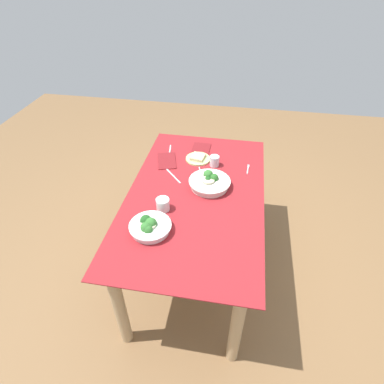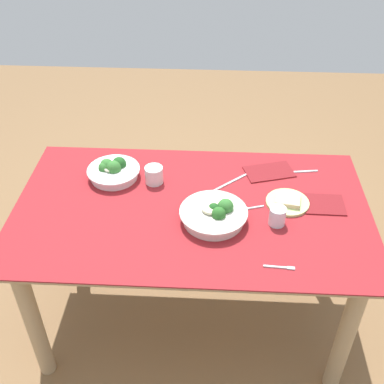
{
  "view_description": "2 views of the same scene",
  "coord_description": "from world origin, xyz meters",
  "px_view_note": "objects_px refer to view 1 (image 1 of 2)",
  "views": [
    {
      "loc": [
        -1.5,
        -0.24,
        1.95
      ],
      "look_at": [
        -0.04,
        0.02,
        0.75
      ],
      "focal_mm": 29.09,
      "sensor_mm": 36.0,
      "label": 1
    },
    {
      "loc": [
        0.08,
        -1.49,
        1.96
      ],
      "look_at": [
        -0.0,
        0.05,
        0.75
      ],
      "focal_mm": 44.39,
      "sensor_mm": 36.0,
      "label": 2
    }
  ],
  "objects_px": {
    "broccoli_bowl_near": "(210,182)",
    "napkin_folded_upper": "(201,149)",
    "water_glass_center": "(163,204)",
    "broccoli_bowl_far": "(150,226)",
    "napkin_folded_lower": "(167,161)",
    "bread_side_plate": "(198,158)",
    "table_knife_right": "(173,176)",
    "water_glass_side": "(214,161)",
    "table_knife_left": "(170,152)",
    "fork_by_far_bowl": "(200,171)",
    "fork_by_near_bowl": "(248,169)"
  },
  "relations": [
    {
      "from": "table_knife_right",
      "to": "fork_by_near_bowl",
      "type": "bearing_deg",
      "value": -113.14
    },
    {
      "from": "water_glass_center",
      "to": "table_knife_right",
      "type": "xyz_separation_m",
      "value": [
        0.34,
        0.02,
        -0.04
      ]
    },
    {
      "from": "water_glass_side",
      "to": "napkin_folded_lower",
      "type": "xyz_separation_m",
      "value": [
        -0.0,
        0.35,
        -0.03
      ]
    },
    {
      "from": "fork_by_far_bowl",
      "to": "table_knife_left",
      "type": "xyz_separation_m",
      "value": [
        0.21,
        0.27,
        -0.0
      ]
    },
    {
      "from": "fork_by_near_bowl",
      "to": "napkin_folded_lower",
      "type": "bearing_deg",
      "value": 93.24
    },
    {
      "from": "bread_side_plate",
      "to": "broccoli_bowl_near",
      "type": "bearing_deg",
      "value": -157.8
    },
    {
      "from": "fork_by_far_bowl",
      "to": "broccoli_bowl_far",
      "type": "bearing_deg",
      "value": -34.12
    },
    {
      "from": "broccoli_bowl_near",
      "to": "napkin_folded_upper",
      "type": "bearing_deg",
      "value": 15.13
    },
    {
      "from": "water_glass_center",
      "to": "napkin_folded_lower",
      "type": "distance_m",
      "value": 0.52
    },
    {
      "from": "table_knife_left",
      "to": "water_glass_center",
      "type": "bearing_deg",
      "value": -178.91
    },
    {
      "from": "broccoli_bowl_far",
      "to": "bread_side_plate",
      "type": "height_order",
      "value": "broccoli_bowl_far"
    },
    {
      "from": "water_glass_center",
      "to": "fork_by_far_bowl",
      "type": "xyz_separation_m",
      "value": [
        0.42,
        -0.16,
        -0.04
      ]
    },
    {
      "from": "broccoli_bowl_far",
      "to": "water_glass_side",
      "type": "bearing_deg",
      "value": -21.48
    },
    {
      "from": "broccoli_bowl_far",
      "to": "napkin_folded_lower",
      "type": "distance_m",
      "value": 0.7
    },
    {
      "from": "water_glass_side",
      "to": "broccoli_bowl_near",
      "type": "bearing_deg",
      "value": 179.24
    },
    {
      "from": "water_glass_center",
      "to": "fork_by_far_bowl",
      "type": "relative_size",
      "value": 0.83
    },
    {
      "from": "water_glass_center",
      "to": "napkin_folded_upper",
      "type": "distance_m",
      "value": 0.73
    },
    {
      "from": "broccoli_bowl_near",
      "to": "napkin_folded_upper",
      "type": "relative_size",
      "value": 1.63
    },
    {
      "from": "water_glass_side",
      "to": "napkin_folded_upper",
      "type": "xyz_separation_m",
      "value": [
        0.21,
        0.13,
        -0.03
      ]
    },
    {
      "from": "broccoli_bowl_far",
      "to": "napkin_folded_lower",
      "type": "xyz_separation_m",
      "value": [
        0.7,
        0.07,
        -0.03
      ]
    },
    {
      "from": "water_glass_center",
      "to": "table_knife_left",
      "type": "distance_m",
      "value": 0.64
    },
    {
      "from": "broccoli_bowl_far",
      "to": "napkin_folded_upper",
      "type": "distance_m",
      "value": 0.92
    },
    {
      "from": "napkin_folded_lower",
      "to": "table_knife_right",
      "type": "bearing_deg",
      "value": -153.95
    },
    {
      "from": "bread_side_plate",
      "to": "table_knife_right",
      "type": "xyz_separation_m",
      "value": [
        -0.23,
        0.14,
        -0.01
      ]
    },
    {
      "from": "broccoli_bowl_near",
      "to": "table_knife_left",
      "type": "xyz_separation_m",
      "value": [
        0.36,
        0.35,
        -0.03
      ]
    },
    {
      "from": "broccoli_bowl_near",
      "to": "bread_side_plate",
      "type": "bearing_deg",
      "value": 22.2
    },
    {
      "from": "water_glass_center",
      "to": "water_glass_side",
      "type": "relative_size",
      "value": 1.05
    },
    {
      "from": "broccoli_bowl_far",
      "to": "table_knife_right",
      "type": "distance_m",
      "value": 0.53
    },
    {
      "from": "water_glass_center",
      "to": "table_knife_left",
      "type": "xyz_separation_m",
      "value": [
        0.63,
        0.11,
        -0.04
      ]
    },
    {
      "from": "fork_by_far_bowl",
      "to": "napkin_folded_upper",
      "type": "relative_size",
      "value": 0.58
    },
    {
      "from": "fork_by_far_bowl",
      "to": "table_knife_right",
      "type": "bearing_deg",
      "value": -82.53
    },
    {
      "from": "fork_by_far_bowl",
      "to": "table_knife_left",
      "type": "relative_size",
      "value": 0.47
    },
    {
      "from": "broccoli_bowl_far",
      "to": "napkin_folded_upper",
      "type": "xyz_separation_m",
      "value": [
        0.91,
        -0.15,
        -0.03
      ]
    },
    {
      "from": "table_knife_right",
      "to": "napkin_folded_lower",
      "type": "relative_size",
      "value": 0.93
    },
    {
      "from": "table_knife_right",
      "to": "napkin_folded_upper",
      "type": "distance_m",
      "value": 0.4
    },
    {
      "from": "water_glass_center",
      "to": "napkin_folded_lower",
      "type": "xyz_separation_m",
      "value": [
        0.51,
        0.1,
        -0.04
      ]
    },
    {
      "from": "broccoli_bowl_near",
      "to": "fork_by_near_bowl",
      "type": "xyz_separation_m",
      "value": [
        0.24,
        -0.24,
        -0.03
      ]
    },
    {
      "from": "water_glass_center",
      "to": "fork_by_far_bowl",
      "type": "distance_m",
      "value": 0.45
    },
    {
      "from": "water_glass_side",
      "to": "table_knife_right",
      "type": "distance_m",
      "value": 0.32
    },
    {
      "from": "napkin_folded_lower",
      "to": "water_glass_side",
      "type": "bearing_deg",
      "value": -89.53
    },
    {
      "from": "bread_side_plate",
      "to": "fork_by_far_bowl",
      "type": "xyz_separation_m",
      "value": [
        -0.15,
        -0.04,
        -0.01
      ]
    },
    {
      "from": "bread_side_plate",
      "to": "fork_by_far_bowl",
      "type": "bearing_deg",
      "value": -165.2
    },
    {
      "from": "broccoli_bowl_near",
      "to": "napkin_folded_upper",
      "type": "height_order",
      "value": "broccoli_bowl_near"
    },
    {
      "from": "bread_side_plate",
      "to": "water_glass_center",
      "type": "xyz_separation_m",
      "value": [
        -0.57,
        0.12,
        0.03
      ]
    },
    {
      "from": "water_glass_center",
      "to": "napkin_folded_lower",
      "type": "height_order",
      "value": "water_glass_center"
    },
    {
      "from": "napkin_folded_upper",
      "to": "water_glass_center",
      "type": "bearing_deg",
      "value": 170.48
    },
    {
      "from": "broccoli_bowl_near",
      "to": "broccoli_bowl_far",
      "type": "bearing_deg",
      "value": 149.05
    },
    {
      "from": "broccoli_bowl_far",
      "to": "water_glass_center",
      "type": "height_order",
      "value": "broccoli_bowl_far"
    },
    {
      "from": "fork_by_far_bowl",
      "to": "fork_by_near_bowl",
      "type": "distance_m",
      "value": 0.34
    },
    {
      "from": "bread_side_plate",
      "to": "table_knife_right",
      "type": "height_order",
      "value": "bread_side_plate"
    }
  ]
}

